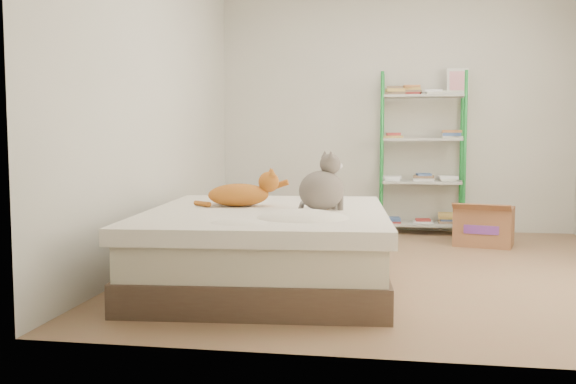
% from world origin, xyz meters
% --- Properties ---
extents(room, '(3.81, 4.21, 2.61)m').
position_xyz_m(room, '(0.00, 0.00, 1.30)').
color(room, '#92674B').
rests_on(room, ground).
extents(bed, '(1.80, 2.17, 0.52)m').
position_xyz_m(bed, '(-0.87, -0.65, 0.26)').
color(bed, brown).
rests_on(bed, ground).
extents(orange_cat, '(0.59, 0.43, 0.21)m').
position_xyz_m(orange_cat, '(-1.11, -0.50, 0.63)').
color(orange_cat, '#CF6027').
rests_on(orange_cat, bed).
extents(grey_cat, '(0.45, 0.44, 0.40)m').
position_xyz_m(grey_cat, '(-0.49, -0.65, 0.72)').
color(grey_cat, '#635C53').
rests_on(grey_cat, bed).
extents(shelf_unit, '(0.90, 0.36, 1.74)m').
position_xyz_m(shelf_unit, '(0.31, 1.88, 0.84)').
color(shelf_unit, '#218E3A').
rests_on(shelf_unit, ground).
extents(cardboard_box, '(0.61, 0.61, 0.42)m').
position_xyz_m(cardboard_box, '(0.86, 1.21, 0.19)').
color(cardboard_box, brown).
rests_on(cardboard_box, ground).
extents(white_bin, '(0.44, 0.42, 0.42)m').
position_xyz_m(white_bin, '(-1.61, 1.74, 0.21)').
color(white_bin, silver).
rests_on(white_bin, ground).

